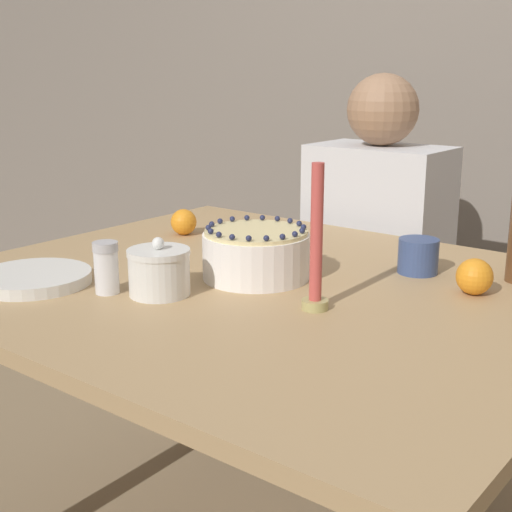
{
  "coord_description": "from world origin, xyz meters",
  "views": [
    {
      "loc": [
        0.86,
        -1.12,
        1.2
      ],
      "look_at": [
        -0.03,
        0.01,
        0.81
      ],
      "focal_mm": 50.0,
      "sensor_mm": 36.0,
      "label": 1
    }
  ],
  "objects_px": {
    "sugar_shaker": "(106,267)",
    "candle": "(316,252)",
    "cake": "(256,254)",
    "sugar_bowl": "(159,272)",
    "person_man_blue_shirt": "(374,296)"
  },
  "relations": [
    {
      "from": "sugar_shaker",
      "to": "person_man_blue_shirt",
      "type": "relative_size",
      "value": 0.09
    },
    {
      "from": "sugar_bowl",
      "to": "candle",
      "type": "height_order",
      "value": "candle"
    },
    {
      "from": "cake",
      "to": "sugar_bowl",
      "type": "height_order",
      "value": "same"
    },
    {
      "from": "cake",
      "to": "sugar_bowl",
      "type": "bearing_deg",
      "value": -110.68
    },
    {
      "from": "sugar_shaker",
      "to": "sugar_bowl",
      "type": "bearing_deg",
      "value": 32.45
    },
    {
      "from": "cake",
      "to": "sugar_bowl",
      "type": "distance_m",
      "value": 0.22
    },
    {
      "from": "cake",
      "to": "candle",
      "type": "height_order",
      "value": "candle"
    },
    {
      "from": "sugar_bowl",
      "to": "candle",
      "type": "distance_m",
      "value": 0.32
    },
    {
      "from": "cake",
      "to": "candle",
      "type": "relative_size",
      "value": 0.83
    },
    {
      "from": "sugar_shaker",
      "to": "person_man_blue_shirt",
      "type": "xyz_separation_m",
      "value": [
        0.05,
        1.0,
        -0.31
      ]
    },
    {
      "from": "sugar_shaker",
      "to": "candle",
      "type": "height_order",
      "value": "candle"
    },
    {
      "from": "sugar_shaker",
      "to": "candle",
      "type": "distance_m",
      "value": 0.42
    },
    {
      "from": "sugar_bowl",
      "to": "person_man_blue_shirt",
      "type": "height_order",
      "value": "person_man_blue_shirt"
    },
    {
      "from": "sugar_shaker",
      "to": "candle",
      "type": "relative_size",
      "value": 0.38
    },
    {
      "from": "cake",
      "to": "candle",
      "type": "xyz_separation_m",
      "value": [
        0.21,
        -0.09,
        0.06
      ]
    }
  ]
}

